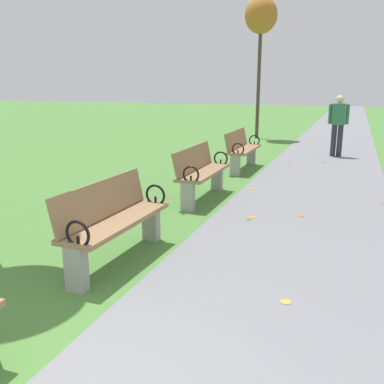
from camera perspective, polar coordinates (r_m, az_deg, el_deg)
The scene contains 7 objects.
paved_walkway at distance 19.27m, azimuth 19.31°, elevation 7.91°, with size 2.54×44.00×0.02m, color slate.
park_bench_2 at distance 4.67m, azimuth -10.55°, elevation -3.71°, with size 0.53×1.62×0.90m.
park_bench_3 at distance 7.13m, azimuth 1.22°, elevation 2.81°, with size 0.48×1.60×0.90m.
park_bench_4 at distance 9.75m, azimuth 6.78°, elevation 5.85°, with size 0.48×1.60×0.90m.
tree_2 at distance 15.79m, azimuth 9.35°, elevation 22.29°, with size 1.12×1.12×4.84m.
pedestrian_walking at distance 12.01m, azimuth 19.22°, elevation 8.88°, with size 0.53×0.23×1.62m.
scattered_leaves at distance 6.22m, azimuth 3.29°, elevation -3.43°, with size 4.56×12.38×0.02m.
Camera 1 is at (1.85, -1.16, 1.91)m, focal length 39.30 mm.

